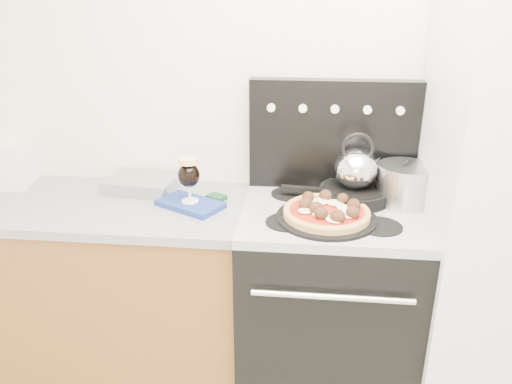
# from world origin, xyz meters

# --- Properties ---
(room_shell) EXTENTS (3.52, 3.01, 2.52)m
(room_shell) POSITION_xyz_m (0.00, 0.29, 1.25)
(room_shell) COLOR beige
(room_shell) RESTS_ON ground
(base_cabinet) EXTENTS (1.45, 0.60, 0.86)m
(base_cabinet) POSITION_xyz_m (-1.02, 1.20, 0.43)
(base_cabinet) COLOR brown
(base_cabinet) RESTS_ON ground
(countertop) EXTENTS (1.48, 0.63, 0.04)m
(countertop) POSITION_xyz_m (-1.02, 1.20, 0.88)
(countertop) COLOR gray
(countertop) RESTS_ON base_cabinet
(stove_body) EXTENTS (0.76, 0.65, 0.88)m
(stove_body) POSITION_xyz_m (0.08, 1.18, 0.44)
(stove_body) COLOR black
(stove_body) RESTS_ON ground
(cooktop) EXTENTS (0.76, 0.65, 0.04)m
(cooktop) POSITION_xyz_m (0.08, 1.18, 0.90)
(cooktop) COLOR #ADADB2
(cooktop) RESTS_ON stove_body
(backguard) EXTENTS (0.76, 0.08, 0.50)m
(backguard) POSITION_xyz_m (0.08, 1.45, 1.17)
(backguard) COLOR black
(backguard) RESTS_ON cooktop
(fridge) EXTENTS (0.64, 0.68, 1.90)m
(fridge) POSITION_xyz_m (0.78, 1.15, 0.95)
(fridge) COLOR silver
(fridge) RESTS_ON ground
(foil_sheet) EXTENTS (0.34, 0.26, 0.06)m
(foil_sheet) POSITION_xyz_m (-0.81, 1.36, 0.93)
(foil_sheet) COLOR silver
(foil_sheet) RESTS_ON countertop
(oven_mitt) EXTENTS (0.32, 0.28, 0.02)m
(oven_mitt) POSITION_xyz_m (-0.53, 1.19, 0.91)
(oven_mitt) COLOR navy
(oven_mitt) RESTS_ON countertop
(beer_glass) EXTENTS (0.11, 0.11, 0.20)m
(beer_glass) POSITION_xyz_m (-0.53, 1.19, 1.03)
(beer_glass) COLOR black
(beer_glass) RESTS_ON oven_mitt
(pizza_pan) EXTENTS (0.46, 0.46, 0.01)m
(pizza_pan) POSITION_xyz_m (0.05, 1.08, 0.93)
(pizza_pan) COLOR black
(pizza_pan) RESTS_ON cooktop
(pizza) EXTENTS (0.41, 0.41, 0.05)m
(pizza) POSITION_xyz_m (0.05, 1.08, 0.96)
(pizza) COLOR #E8AC73
(pizza) RESTS_ON pizza_pan
(skillet) EXTENTS (0.34, 0.34, 0.06)m
(skillet) POSITION_xyz_m (0.18, 1.29, 0.95)
(skillet) COLOR black
(skillet) RESTS_ON cooktop
(tea_kettle) EXTENTS (0.23, 0.23, 0.21)m
(tea_kettle) POSITION_xyz_m (0.18, 1.29, 1.08)
(tea_kettle) COLOR silver
(tea_kettle) RESTS_ON skillet
(stock_pot) EXTENTS (0.27, 0.27, 0.17)m
(stock_pot) POSITION_xyz_m (0.39, 1.27, 1.00)
(stock_pot) COLOR #B9B9B9
(stock_pot) RESTS_ON cooktop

